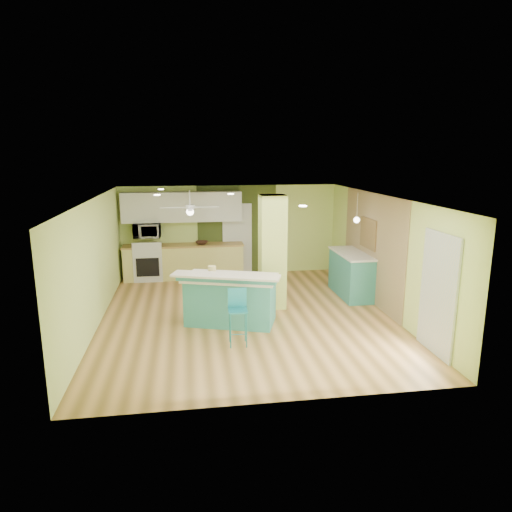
{
  "coord_description": "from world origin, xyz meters",
  "views": [
    {
      "loc": [
        -1.16,
        -9.1,
        3.38
      ],
      "look_at": [
        0.27,
        0.4,
        1.2
      ],
      "focal_mm": 32.0,
      "sensor_mm": 36.0,
      "label": 1
    }
  ],
  "objects_px": {
    "side_counter": "(352,274)",
    "canister": "(212,271)",
    "peninsula": "(230,298)",
    "fruit_bowl": "(202,243)",
    "bar_stool": "(238,308)"
  },
  "relations": [
    {
      "from": "side_counter",
      "to": "fruit_bowl",
      "type": "distance_m",
      "value": 4.13
    },
    {
      "from": "peninsula",
      "to": "canister",
      "type": "bearing_deg",
      "value": 171.2
    },
    {
      "from": "bar_stool",
      "to": "canister",
      "type": "xyz_separation_m",
      "value": [
        -0.38,
        1.23,
        0.38
      ]
    },
    {
      "from": "peninsula",
      "to": "fruit_bowl",
      "type": "xyz_separation_m",
      "value": [
        -0.44,
        3.53,
        0.47
      ]
    },
    {
      "from": "side_counter",
      "to": "canister",
      "type": "relative_size",
      "value": 8.59
    },
    {
      "from": "bar_stool",
      "to": "side_counter",
      "type": "distance_m",
      "value": 3.9
    },
    {
      "from": "bar_stool",
      "to": "fruit_bowl",
      "type": "bearing_deg",
      "value": 98.19
    },
    {
      "from": "peninsula",
      "to": "side_counter",
      "type": "height_order",
      "value": "peninsula"
    },
    {
      "from": "peninsula",
      "to": "side_counter",
      "type": "relative_size",
      "value": 1.34
    },
    {
      "from": "peninsula",
      "to": "canister",
      "type": "distance_m",
      "value": 0.67
    },
    {
      "from": "side_counter",
      "to": "bar_stool",
      "type": "bearing_deg",
      "value": -141.16
    },
    {
      "from": "fruit_bowl",
      "to": "canister",
      "type": "xyz_separation_m",
      "value": [
        0.09,
        -3.35,
        0.08
      ]
    },
    {
      "from": "fruit_bowl",
      "to": "canister",
      "type": "bearing_deg",
      "value": -88.5
    },
    {
      "from": "peninsula",
      "to": "bar_stool",
      "type": "height_order",
      "value": "peninsula"
    },
    {
      "from": "peninsula",
      "to": "fruit_bowl",
      "type": "bearing_deg",
      "value": 115.58
    }
  ]
}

